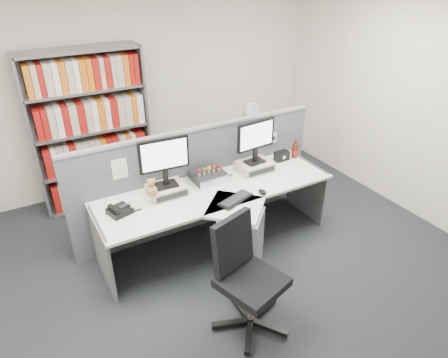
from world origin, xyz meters
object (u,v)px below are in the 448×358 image
monitor_right (256,138)px  desktop_pc (208,176)px  speaker (282,156)px  shelving_unit (91,132)px  monitor_left (164,158)px  desk_fan (251,114)px  desk_calendar (135,205)px  cola_bottle (295,151)px  mouse (262,192)px  desk_phone (119,210)px  keyboard (236,200)px  filing_cabinet (250,155)px  desk (227,219)px  office_chair (245,273)px

monitor_right → desktop_pc: (-0.58, 0.05, -0.35)m
monitor_right → speaker: bearing=7.3°
monitor_right → speaker: 0.55m
shelving_unit → monitor_left: bearing=-74.8°
desk_fan → monitor_right: bearing=-120.7°
desk_calendar → cola_bottle: cola_bottle is taller
mouse → desk_phone: size_ratio=0.44×
keyboard → desk_phone: size_ratio=1.68×
keyboard → desk_fan: (1.14, 1.49, 0.25)m
desk_phone → desk_calendar: (0.15, -0.01, 0.02)m
monitor_left → filing_cabinet: (1.70, 1.02, -0.79)m
desktop_pc → desk_phone: (-1.06, -0.17, -0.01)m
monitor_left → desk_fan: (1.70, 1.02, -0.15)m
mouse → filing_cabinet: size_ratio=0.16×
shelving_unit → mouse: bearing=-56.9°
speaker → desk: bearing=-156.9°
shelving_unit → filing_cabinet: 2.24m
desk_phone → desk_fan: 2.52m
keyboard → speaker: 1.11m
desk → mouse: size_ratio=23.49×
desktop_pc → keyboard: 0.53m
monitor_left → desk_fan: monitor_left is taller
desktop_pc → office_chair: size_ratio=0.34×
monitor_left → keyboard: 0.83m
monitor_right → filing_cabinet: size_ratio=0.72×
monitor_left → keyboard: size_ratio=1.24×
monitor_left → mouse: 1.08m
mouse → office_chair: office_chair is taller
desktop_pc → cola_bottle: bearing=-0.6°
shelving_unit → desk_fan: (2.10, -0.45, 0.01)m
mouse → desk_calendar: desk_calendar is taller
monitor_right → desk_calendar: size_ratio=3.96×
desk_calendar → filing_cabinet: desk_calendar is taller
mouse → desk_calendar: 1.32m
monitor_left → desk_phone: monitor_left is taller
mouse → shelving_unit: bearing=123.1°
desktop_pc → mouse: desktop_pc is taller
keyboard → shelving_unit: (-0.96, 1.94, 0.24)m
desktop_pc → cola_bottle: (1.20, -0.01, 0.05)m
monitor_left → shelving_unit: (-0.40, 1.46, -0.16)m
shelving_unit → filing_cabinet: shelving_unit is taller
desk → desk_calendar: (-0.89, 0.25, 0.32)m
mouse → desk_phone: bearing=165.3°
desk_phone → shelving_unit: 1.60m
shelving_unit → cola_bottle: bearing=-34.0°
keyboard → desk_calendar: 1.01m
desk_calendar → desktop_pc: bearing=11.4°
desk → mouse: bearing=-15.5°
keyboard → shelving_unit: bearing=116.3°
mouse → filing_cabinet: mouse is taller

